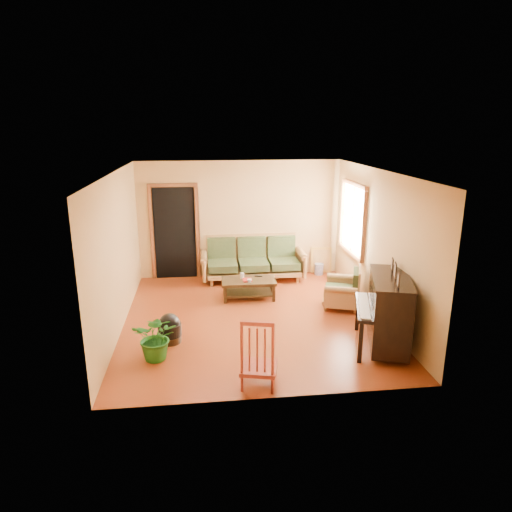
{
  "coord_description": "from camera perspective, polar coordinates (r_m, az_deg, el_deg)",
  "views": [
    {
      "loc": [
        -0.83,
        -7.51,
        3.34
      ],
      "look_at": [
        0.09,
        0.2,
        1.1
      ],
      "focal_mm": 32.0,
      "sensor_mm": 36.0,
      "label": 1
    }
  ],
  "objects": [
    {
      "name": "armchair",
      "position": [
        8.77,
        10.63,
        -3.82
      ],
      "size": [
        0.97,
        0.99,
        0.79
      ],
      "primitive_type": "cube",
      "rotation": [
        0.0,
        0.0,
        -0.34
      ],
      "color": "olive",
      "rests_on": "floor"
    },
    {
      "name": "footstool",
      "position": [
        7.47,
        -10.72,
        -9.25
      ],
      "size": [
        0.44,
        0.44,
        0.36
      ],
      "primitive_type": "cylinder",
      "rotation": [
        0.0,
        0.0,
        -0.18
      ],
      "color": "black",
      "rests_on": "floor"
    },
    {
      "name": "glass_jar",
      "position": [
        8.9,
        -0.83,
        -3.09
      ],
      "size": [
        0.09,
        0.09,
        0.06
      ],
      "primitive_type": "cylinder",
      "rotation": [
        0.0,
        0.0,
        0.08
      ],
      "color": "silver",
      "rests_on": "coffee_table"
    },
    {
      "name": "sofa",
      "position": [
        10.09,
        -0.35,
        -0.34
      ],
      "size": [
        2.27,
        0.96,
        0.97
      ],
      "primitive_type": "cube",
      "rotation": [
        0.0,
        0.0,
        0.0
      ],
      "color": "olive",
      "rests_on": "floor"
    },
    {
      "name": "ceramic_crock",
      "position": [
        10.64,
        7.88,
        -1.63
      ],
      "size": [
        0.21,
        0.21,
        0.26
      ],
      "primitive_type": "cylinder",
      "rotation": [
        0.0,
        0.0,
        0.01
      ],
      "color": "#3748A5",
      "rests_on": "floor"
    },
    {
      "name": "book",
      "position": [
        8.97,
        -1.65,
        -3.04
      ],
      "size": [
        0.18,
        0.24,
        0.02
      ],
      "primitive_type": "imported",
      "rotation": [
        0.0,
        0.0,
        -0.01
      ],
      "color": "maroon",
      "rests_on": "coffee_table"
    },
    {
      "name": "coffee_table",
      "position": [
        9.1,
        -0.92,
        -4.13
      ],
      "size": [
        1.08,
        0.61,
        0.39
      ],
      "primitive_type": "cube",
      "rotation": [
        0.0,
        0.0,
        -0.03
      ],
      "color": "black",
      "rests_on": "floor"
    },
    {
      "name": "window",
      "position": [
        9.5,
        12.04,
        4.57
      ],
      "size": [
        0.12,
        1.36,
        1.46
      ],
      "primitive_type": "cube",
      "color": "white",
      "rests_on": "right_wall"
    },
    {
      "name": "candle",
      "position": [
        9.09,
        -1.73,
        -2.47
      ],
      "size": [
        0.08,
        0.08,
        0.12
      ],
      "primitive_type": "cylinder",
      "rotation": [
        0.0,
        0.0,
        -0.27
      ],
      "color": "white",
      "rests_on": "coffee_table"
    },
    {
      "name": "piano",
      "position": [
        7.3,
        16.25,
        -6.85
      ],
      "size": [
        1.11,
        1.47,
        1.15
      ],
      "primitive_type": "cube",
      "rotation": [
        0.0,
        0.0,
        -0.3
      ],
      "color": "black",
      "rests_on": "floor"
    },
    {
      "name": "floor",
      "position": [
        8.26,
        -0.46,
        -7.76
      ],
      "size": [
        5.0,
        5.0,
        0.0
      ],
      "primitive_type": "plane",
      "color": "#65230D",
      "rests_on": "ground"
    },
    {
      "name": "potted_plant",
      "position": [
        6.92,
        -12.31,
        -9.83
      ],
      "size": [
        0.72,
        0.65,
        0.72
      ],
      "primitive_type": "imported",
      "rotation": [
        0.0,
        0.0,
        -0.14
      ],
      "color": "#1C611B",
      "rests_on": "floor"
    },
    {
      "name": "leaning_frame",
      "position": [
        10.71,
        8.15,
        -0.47
      ],
      "size": [
        0.48,
        0.16,
        0.63
      ],
      "primitive_type": "cube",
      "rotation": [
        0.0,
        0.0,
        -0.12
      ],
      "color": "gold",
      "rests_on": "floor"
    },
    {
      "name": "red_chair",
      "position": [
        6.09,
        0.37,
        -11.74
      ],
      "size": [
        0.57,
        0.6,
        0.99
      ],
      "primitive_type": "cube",
      "rotation": [
        0.0,
        0.0,
        -0.24
      ],
      "color": "maroon",
      "rests_on": "floor"
    },
    {
      "name": "doorway",
      "position": [
        10.27,
        -10.11,
        2.82
      ],
      "size": [
        1.08,
        0.16,
        2.05
      ],
      "primitive_type": "cube",
      "color": "black",
      "rests_on": "floor"
    },
    {
      "name": "remote",
      "position": [
        9.22,
        0.31,
        -2.54
      ],
      "size": [
        0.16,
        0.07,
        0.02
      ],
      "primitive_type": "cube",
      "rotation": [
        0.0,
        0.0,
        -0.18
      ],
      "color": "black",
      "rests_on": "coffee_table"
    }
  ]
}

